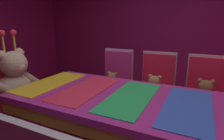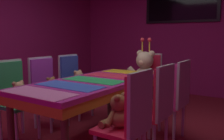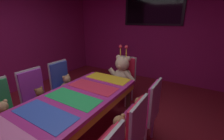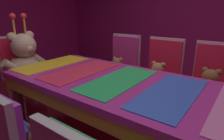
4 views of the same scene
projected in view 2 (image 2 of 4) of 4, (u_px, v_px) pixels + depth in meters
name	position (u px, v px, depth m)	size (l,w,h in m)	color
ground_plane	(94.00, 138.00, 3.17)	(7.90, 7.90, 0.00)	maroon
wall_back	(181.00, 31.00, 5.63)	(5.20, 0.12, 2.80)	#8C1959
banquet_table	(94.00, 87.00, 3.09)	(0.90, 2.02, 0.75)	#B22D8C
chair_left_0	(12.00, 91.00, 3.12)	(0.42, 0.41, 0.98)	#268C4C
teddy_left_0	(19.00, 94.00, 3.05)	(0.23, 0.30, 0.28)	tan
chair_left_1	(45.00, 85.00, 3.57)	(0.42, 0.41, 0.98)	purple
teddy_left_1	(52.00, 88.00, 3.49)	(0.21, 0.27, 0.26)	brown
chair_left_2	(72.00, 79.00, 4.04)	(0.42, 0.41, 0.98)	#2D47B2
teddy_left_2	(79.00, 81.00, 3.96)	(0.24, 0.31, 0.29)	tan
chair_right_0	(132.00, 115.00, 2.18)	(0.42, 0.41, 0.98)	red
teddy_right_0	(118.00, 113.00, 2.26)	(0.25, 0.33, 0.31)	brown
chair_right_1	(158.00, 102.00, 2.61)	(0.42, 0.41, 0.98)	red
teddy_right_1	(145.00, 102.00, 2.69)	(0.23, 0.30, 0.29)	#9E7247
chair_right_2	(177.00, 93.00, 3.06)	(0.42, 0.41, 0.98)	#CC338C
teddy_right_2	(166.00, 93.00, 3.14)	(0.21, 0.27, 0.26)	olive
throne_chair	(148.00, 76.00, 4.37)	(0.41, 0.42, 0.98)	red
king_teddy_bear	(144.00, 70.00, 4.22)	(0.62, 0.48, 0.79)	beige
wall_tv	(181.00, 0.00, 5.47)	(1.63, 0.06, 0.94)	black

